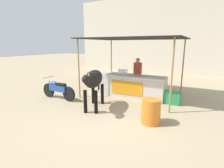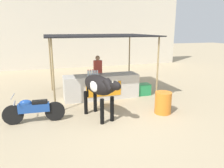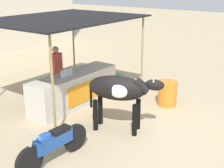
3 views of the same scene
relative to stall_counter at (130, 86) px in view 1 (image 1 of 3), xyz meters
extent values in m
plane|color=tan|center=(0.00, -2.20, -0.48)|extent=(60.00, 60.00, 0.00)
cube|color=beige|center=(0.00, 7.68, 2.56)|extent=(16.00, 0.50, 6.07)
cube|color=beige|center=(0.00, 0.00, 0.00)|extent=(3.00, 0.80, 0.96)
cube|color=orange|center=(0.00, -0.41, 0.00)|extent=(1.40, 0.02, 0.58)
cube|color=black|center=(0.00, 0.30, 2.02)|extent=(4.20, 3.20, 0.04)
cylinder|color=#997F51|center=(-1.89, -1.14, 0.77)|extent=(0.06, 0.06, 2.50)
cylinder|color=#997F51|center=(1.89, -1.14, 0.77)|extent=(0.06, 0.06, 2.50)
cylinder|color=#997F51|center=(-1.89, 1.74, 0.77)|extent=(0.06, 0.06, 2.50)
cylinder|color=#997F51|center=(1.89, 1.74, 0.77)|extent=(0.06, 0.06, 2.50)
cylinder|color=silver|center=(-0.53, -0.05, 0.59)|extent=(0.07, 0.07, 0.22)
cylinder|color=red|center=(-0.53, -0.05, 0.71)|extent=(0.04, 0.04, 0.03)
cylinder|color=silver|center=(-0.44, -0.05, 0.59)|extent=(0.07, 0.07, 0.22)
cylinder|color=red|center=(-0.44, -0.05, 0.71)|extent=(0.04, 0.04, 0.03)
cylinder|color=silver|center=(-0.35, -0.05, 0.59)|extent=(0.07, 0.07, 0.22)
cylinder|color=red|center=(-0.35, -0.05, 0.71)|extent=(0.04, 0.04, 0.03)
cylinder|color=silver|center=(-0.26, -0.05, 0.59)|extent=(0.07, 0.07, 0.22)
cylinder|color=red|center=(-0.26, -0.05, 0.71)|extent=(0.04, 0.04, 0.03)
cylinder|color=silver|center=(-0.17, -0.05, 0.59)|extent=(0.07, 0.07, 0.22)
cylinder|color=red|center=(-0.17, -0.05, 0.71)|extent=(0.04, 0.04, 0.03)
cylinder|color=#383842|center=(0.04, 0.75, -0.04)|extent=(0.22, 0.22, 0.88)
cube|color=#BF3F33|center=(0.04, 0.75, 0.68)|extent=(0.34, 0.20, 0.56)
sphere|color=tan|center=(0.04, 0.75, 1.07)|extent=(0.20, 0.20, 0.20)
cube|color=#268C4C|center=(1.80, -0.10, -0.24)|extent=(0.60, 0.44, 0.48)
cylinder|color=orange|center=(1.56, -2.22, -0.11)|extent=(0.55, 0.55, 0.73)
ellipsoid|color=black|center=(-0.59, -1.93, 0.60)|extent=(0.94, 1.49, 0.60)
cylinder|color=black|center=(-0.26, -2.33, -0.09)|extent=(0.12, 0.12, 0.78)
cylinder|color=black|center=(-0.60, -2.45, -0.09)|extent=(0.12, 0.12, 0.78)
cylinder|color=black|center=(-0.58, -1.41, -0.09)|extent=(0.12, 0.12, 0.78)
cylinder|color=black|center=(-0.92, -1.52, -0.09)|extent=(0.12, 0.12, 0.78)
cylinder|color=black|center=(-0.40, -2.49, 0.71)|extent=(0.37, 0.50, 0.41)
ellipsoid|color=black|center=(-0.30, -2.77, 0.77)|extent=(0.35, 0.49, 0.26)
cone|color=beige|center=(-0.24, -2.73, 0.91)|extent=(0.05, 0.05, 0.10)
cone|color=beige|center=(-0.37, -2.78, 0.91)|extent=(0.05, 0.05, 0.10)
cylinder|color=black|center=(-0.81, -1.30, 0.33)|extent=(0.06, 0.06, 0.60)
ellipsoid|color=silver|center=(-0.77, -2.09, 0.60)|extent=(0.24, 0.45, 0.32)
cylinder|color=black|center=(-3.13, -1.72, -0.18)|extent=(0.60, 0.11, 0.60)
cylinder|color=black|center=(-1.93, -1.78, -0.18)|extent=(0.60, 0.11, 0.60)
cube|color=#1E4799|center=(-2.53, -1.75, 0.00)|extent=(0.91, 0.22, 0.28)
ellipsoid|color=#1E4799|center=(-2.75, -1.74, 0.16)|extent=(0.37, 0.22, 0.20)
cube|color=black|center=(-2.35, -1.76, 0.16)|extent=(0.45, 0.20, 0.10)
cylinder|color=#99999E|center=(-3.08, -1.73, 0.40)|extent=(0.06, 0.55, 0.03)
cylinder|color=#99999E|center=(-3.11, -1.73, 0.02)|extent=(0.20, 0.06, 0.49)
camera|label=1|loc=(2.81, -6.92, 1.77)|focal=28.00mm
camera|label=2|loc=(-2.10, -8.31, 2.30)|focal=35.00mm
camera|label=3|loc=(-6.30, -5.93, 3.04)|focal=50.00mm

